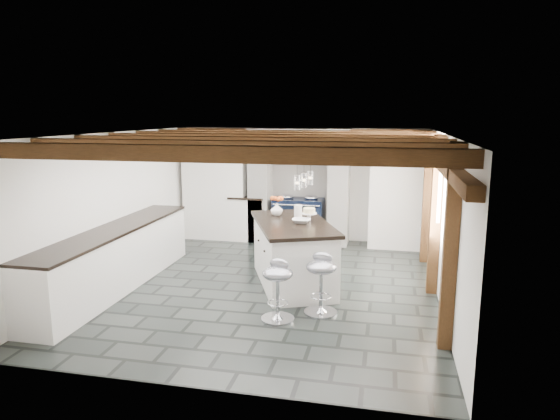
% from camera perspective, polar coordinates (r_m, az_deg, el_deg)
% --- Properties ---
extents(ground, '(6.00, 6.00, 0.00)m').
position_cam_1_polar(ground, '(7.74, -1.36, -8.55)').
color(ground, black).
rests_on(ground, ground).
extents(room_shell, '(6.00, 6.03, 6.00)m').
position_cam_1_polar(room_shell, '(8.95, -3.07, 1.18)').
color(room_shell, white).
rests_on(room_shell, ground).
extents(range_cooker, '(1.00, 0.63, 0.99)m').
position_cam_1_polar(range_cooker, '(10.14, 2.16, -1.10)').
color(range_cooker, black).
rests_on(range_cooker, ground).
extents(kitchen_island, '(1.70, 2.22, 1.30)m').
position_cam_1_polar(kitchen_island, '(7.65, 1.46, -4.85)').
color(kitchen_island, white).
rests_on(kitchen_island, ground).
extents(bar_stool_near, '(0.48, 0.48, 0.81)m').
position_cam_1_polar(bar_stool_near, '(6.55, 4.76, -7.59)').
color(bar_stool_near, silver).
rests_on(bar_stool_near, ground).
extents(bar_stool_far, '(0.48, 0.48, 0.79)m').
position_cam_1_polar(bar_stool_far, '(6.33, -0.22, -8.35)').
color(bar_stool_far, silver).
rests_on(bar_stool_far, ground).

